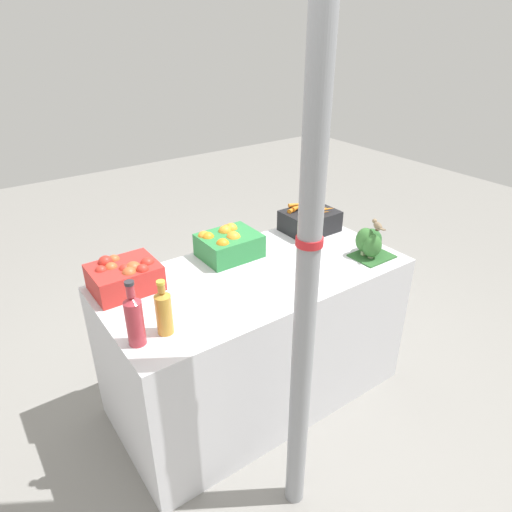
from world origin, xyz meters
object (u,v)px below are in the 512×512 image
support_pole (309,242)px  broccoli_pile (370,242)px  juice_bottle_ruby (134,318)px  apple_crate (125,275)px  juice_bottle_amber (164,311)px  sparrow_bird (378,225)px  orange_crate (228,243)px  carrot_crate (310,220)px

support_pole → broccoli_pile: size_ratio=12.26×
support_pole → juice_bottle_ruby: support_pole is taller
support_pole → juice_bottle_ruby: size_ratio=9.14×
apple_crate → juice_bottle_amber: (0.01, -0.43, 0.03)m
broccoli_pile → sparrow_bird: size_ratio=1.69×
orange_crate → sparrow_bird: 0.82m
apple_crate → sparrow_bird: size_ratio=2.46×
orange_crate → juice_bottle_ruby: size_ratio=1.08×
juice_bottle_ruby → sparrow_bird: (1.37, -0.05, 0.07)m
apple_crate → juice_bottle_amber: size_ratio=1.26×
orange_crate → sparrow_bird: size_ratio=2.46×
juice_bottle_amber → carrot_crate: bearing=20.2°
sparrow_bird → apple_crate: bearing=91.1°
juice_bottle_ruby → juice_bottle_amber: juice_bottle_ruby is taller
apple_crate → support_pole: bearing=-68.0°
apple_crate → orange_crate: size_ratio=1.00×
orange_crate → broccoli_pile: broccoli_pile is taller
orange_crate → carrot_crate: carrot_crate is taller
orange_crate → juice_bottle_ruby: 0.85m
support_pole → carrot_crate: size_ratio=8.44×
support_pole → juice_bottle_amber: 0.72m
apple_crate → juice_bottle_ruby: 0.45m
carrot_crate → juice_bottle_amber: 1.28m
apple_crate → juice_bottle_amber: bearing=-89.3°
juice_bottle_amber → broccoli_pile: bearing=-0.6°
carrot_crate → sparrow_bird: 0.51m
carrot_crate → juice_bottle_ruby: 1.40m
apple_crate → juice_bottle_amber: 0.44m
broccoli_pile → juice_bottle_ruby: size_ratio=0.75×
broccoli_pile → orange_crate: bearing=144.7°
carrot_crate → juice_bottle_amber: (-1.20, -0.44, 0.04)m
support_pole → juice_bottle_amber: (-0.36, 0.47, -0.41)m
carrot_crate → juice_bottle_ruby: (-1.32, -0.44, 0.05)m
carrot_crate → sparrow_bird: (0.05, -0.49, 0.13)m
apple_crate → orange_crate: same height
carrot_crate → apple_crate: bearing=-179.8°
carrot_crate → broccoli_pile: broccoli_pile is taller
juice_bottle_amber → juice_bottle_ruby: bearing=-180.0°
juice_bottle_ruby → juice_bottle_amber: size_ratio=1.16×
apple_crate → sparrow_bird: (1.25, -0.48, 0.12)m
support_pole → apple_crate: bearing=112.0°
apple_crate → sparrow_bird: 1.34m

